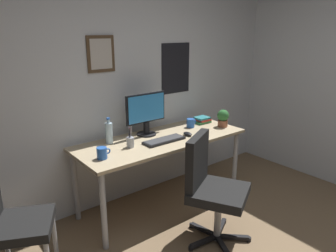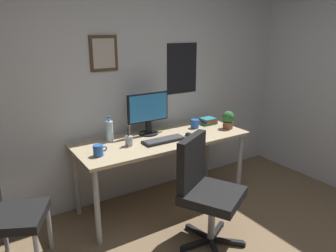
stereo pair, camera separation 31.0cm
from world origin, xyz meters
name	(u,v)px [view 2 (the right image)]	position (x,y,z in m)	size (l,w,h in m)	color
wall_back	(123,79)	(0.00, 2.15, 1.30)	(4.40, 0.10, 2.60)	silver
desk	(163,145)	(0.21, 1.73, 0.66)	(1.77, 0.69, 0.74)	tan
office_chair	(204,186)	(0.17, 1.00, 0.53)	(0.62, 0.62, 0.95)	black
side_chair	(5,210)	(-1.28, 1.55, 0.50)	(0.56, 0.56, 0.88)	black
monitor	(148,112)	(0.15, 1.91, 0.98)	(0.46, 0.20, 0.43)	black
keyboard	(164,140)	(0.17, 1.63, 0.75)	(0.43, 0.15, 0.03)	black
computer_mouse	(189,135)	(0.47, 1.62, 0.76)	(0.06, 0.11, 0.04)	black
water_bottle	(110,131)	(-0.27, 1.92, 0.84)	(0.07, 0.07, 0.25)	silver
coffee_mug_near	(98,150)	(-0.50, 1.62, 0.79)	(0.13, 0.09, 0.10)	#2659B2
coffee_mug_far	(195,124)	(0.69, 1.82, 0.79)	(0.13, 0.09, 0.10)	#2659B2
potted_plant	(228,119)	(0.99, 1.61, 0.84)	(0.13, 0.13, 0.19)	brown
pen_cup	(129,140)	(-0.17, 1.70, 0.79)	(0.07, 0.07, 0.20)	#9EA0A5
book_stack_left	(208,121)	(0.92, 1.87, 0.77)	(0.19, 0.16, 0.07)	#33723F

